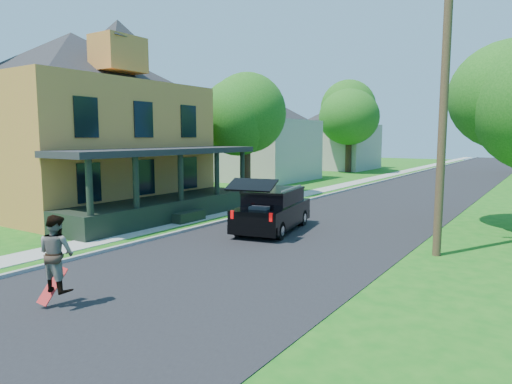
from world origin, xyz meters
The scene contains 14 objects.
ground centered at (0.00, 0.00, 0.00)m, with size 140.00×140.00×0.00m, color #135F13.
street centered at (0.00, 20.00, 0.00)m, with size 8.00×120.00×0.02m, color black.
curb centered at (-4.05, 20.00, 0.00)m, with size 0.15×120.00×0.12m, color gray.
sidewalk centered at (-5.60, 20.00, 0.00)m, with size 1.30×120.00×0.03m, color #9FA097.
front_walk centered at (-9.50, 6.00, 0.00)m, with size 6.50×1.20×0.03m, color #9FA097.
main_house centered at (-12.80, 5.99, 4.92)m, with size 15.56×15.56×10.10m.
neighbor_house_mid centered at (-13.50, 24.00, 4.19)m, with size 12.78×12.78×8.30m.
neighbor_house_far centered at (-13.50, 40.00, 4.19)m, with size 12.78×12.78×8.30m.
black_suv centered at (-1.40, 6.38, 0.84)m, with size 2.62×4.93×2.18m.
skateboarder centered at (-1.00, -3.00, 1.20)m, with size 0.84×0.68×1.64m.
skateboard centered at (-1.19, -3.01, 0.43)m, with size 0.25×0.65×0.78m.
tree_left_mid centered at (-8.18, 14.40, 5.12)m, with size 5.48×5.61×7.63m.
tree_left_far centered at (-10.34, 35.85, 6.37)m, with size 7.91×7.62×9.63m.
utility_pole_near centered at (4.76, 6.00, 5.03)m, with size 1.51×0.57×9.78m.
Camera 1 is at (7.69, -8.49, 3.64)m, focal length 32.00 mm.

